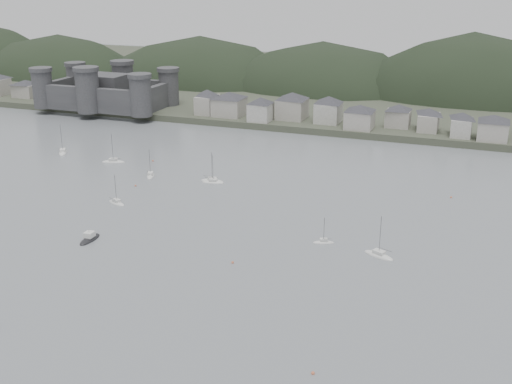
% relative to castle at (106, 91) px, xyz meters
% --- Properties ---
extents(ground, '(900.00, 900.00, 0.00)m').
position_rel_castle_xyz_m(ground, '(120.00, -179.80, -10.96)').
color(ground, slate).
rests_on(ground, ground).
extents(far_shore_land, '(900.00, 250.00, 3.00)m').
position_rel_castle_xyz_m(far_shore_land, '(120.00, 115.20, -9.46)').
color(far_shore_land, '#383D2D').
rests_on(far_shore_land, ground).
extents(forested_ridge, '(851.55, 103.94, 102.57)m').
position_rel_castle_xyz_m(forested_ridge, '(124.83, 89.60, -22.25)').
color(forested_ridge, black).
rests_on(forested_ridge, ground).
extents(castle, '(66.00, 43.00, 20.00)m').
position_rel_castle_xyz_m(castle, '(0.00, 0.00, 0.00)').
color(castle, '#373739').
rests_on(castle, far_shore_land).
extents(waterfront_town, '(451.48, 28.46, 12.92)m').
position_rel_castle_xyz_m(waterfront_town, '(170.59, 3.54, -2.30)').
color(waterfront_town, '#9C988F').
rests_on(waterfront_town, far_shore_land).
extents(sailboat_lead, '(8.23, 3.15, 11.04)m').
position_rel_castle_xyz_m(sailboat_lead, '(96.09, -83.87, -10.79)').
color(sailboat_lead, silver).
rests_on(sailboat_lead, ground).
extents(moored_fleet, '(252.59, 154.40, 13.07)m').
position_rel_castle_xyz_m(moored_fleet, '(113.72, -122.22, -10.79)').
color(moored_fleet, silver).
rests_on(moored_fleet, ground).
extents(motor_launch_far, '(3.11, 8.38, 3.98)m').
position_rel_castle_xyz_m(motor_launch_far, '(85.75, -140.86, -10.68)').
color(motor_launch_far, black).
rests_on(motor_launch_far, ground).
extents(mooring_buoys, '(146.29, 108.39, 0.70)m').
position_rel_castle_xyz_m(mooring_buoys, '(134.87, -113.26, -10.81)').
color(mooring_buoys, '#CC6944').
rests_on(mooring_buoys, ground).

